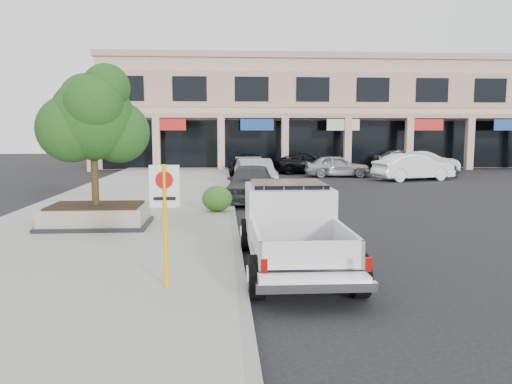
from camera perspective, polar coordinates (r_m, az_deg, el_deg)
ground at (r=12.61m, az=4.98°, el=-7.08°), size 120.00×120.00×0.00m
sidewalk at (r=18.68m, az=-14.91°, el=-2.47°), size 8.00×52.00×0.15m
curb at (r=18.33m, az=-2.70°, el=-2.42°), size 0.20×52.00×0.15m
strip_mall at (r=47.10m, az=8.40°, el=8.90°), size 40.55×12.43×9.50m
planter at (r=16.12m, az=-17.78°, el=-2.59°), size 3.20×2.20×0.68m
planter_tree at (r=16.04m, az=-17.57°, el=7.91°), size 2.90×2.55×4.00m
no_parking_sign at (r=9.30m, az=-10.36°, el=-1.92°), size 0.55×0.09×2.30m
hedge at (r=18.21m, az=-4.47°, el=-0.77°), size 1.10×0.99×0.93m
pickup_truck at (r=11.05m, az=4.31°, el=-4.15°), size 2.20×5.89×1.85m
curb_car_a at (r=21.68m, az=-0.57°, el=1.05°), size 2.52×5.09×1.67m
curb_car_b at (r=26.34m, az=-0.08°, el=2.04°), size 2.06×5.02×1.62m
curb_car_c at (r=31.01m, az=-0.50°, el=2.61°), size 2.19×5.05×1.45m
curb_car_d at (r=35.99m, az=-0.79°, el=3.19°), size 3.05×5.43×1.43m
lot_car_a at (r=34.25m, az=9.25°, el=2.96°), size 4.48×2.04×1.49m
lot_car_b at (r=32.94m, az=17.54°, el=2.74°), size 5.37×3.03×1.68m
lot_car_c at (r=35.93m, az=18.14°, el=2.88°), size 5.47×3.46×1.48m
lot_car_d at (r=37.08m, az=6.06°, el=3.27°), size 5.48×3.14×1.44m
lot_car_e at (r=42.58m, az=16.52°, el=3.63°), size 4.91×2.06×1.66m
lot_car_f at (r=39.78m, az=18.91°, el=3.28°), size 5.04×3.54×1.58m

